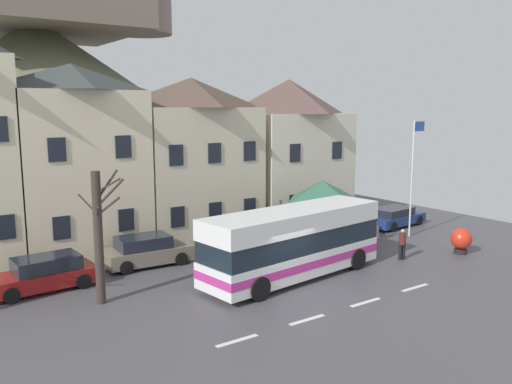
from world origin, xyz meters
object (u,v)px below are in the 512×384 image
townhouse_02 (192,158)px  pedestrian_00 (402,243)px  bus_shelter (322,191)px  parked_car_02 (310,225)px  flagpole (413,170)px  parked_car_01 (394,217)px  pedestrian_01 (376,233)px  bare_tree_01 (99,235)px  hilltop_castle (41,104)px  harbour_buoy (461,239)px  transit_bus (294,243)px  parked_car_00 (44,274)px  parked_car_03 (146,251)px  public_bench (264,232)px  townhouse_01 (75,160)px  townhouse_03 (288,151)px  pedestrian_02 (374,227)px

townhouse_02 → pedestrian_00: (6.07, -10.62, -3.78)m
bus_shelter → pedestrian_00: bus_shelter is taller
parked_car_02 → flagpole: flagpole is taller
bus_shelter → parked_car_01: bus_shelter is taller
pedestrian_01 → parked_car_01: bearing=31.6°
flagpole → bare_tree_01: 18.72m
hilltop_castle → harbour_buoy: size_ratio=31.59×
transit_bus → flagpole: 11.02m
bare_tree_01 → parked_car_00: bearing=117.5°
parked_car_02 → pedestrian_00: bearing=92.8°
parked_car_01 → parked_car_02: size_ratio=1.08×
transit_bus → parked_car_03: bearing=123.7°
public_bench → townhouse_01: bearing=158.4°
parked_car_02 → bare_tree_01: bearing=13.0°
hilltop_castle → townhouse_02: bearing=-77.1°
townhouse_02 → harbour_buoy: size_ratio=6.84×
townhouse_03 → flagpole: 8.49m
parked_car_01 → public_bench: (-8.97, 1.77, -0.14)m
townhouse_01 → public_bench: 11.00m
hilltop_castle → transit_bus: (3.97, -27.74, -6.27)m
flagpole → parked_car_03: bearing=167.2°
transit_bus → pedestrian_01: 6.64m
townhouse_03 → public_bench: bearing=-141.0°
townhouse_01 → harbour_buoy: townhouse_01 is taller
public_bench → flagpole: (7.76, -4.06, 3.49)m
bus_shelter → bare_tree_01: bearing=-171.8°
townhouse_03 → parked_car_00: townhouse_03 is taller
transit_bus → parked_car_02: 7.97m
parked_car_02 → bare_tree_01: (-13.81, -3.67, 2.09)m
townhouse_03 → parked_car_03: bearing=-160.0°
pedestrian_00 → parked_car_00: bearing=160.5°
parked_car_03 → townhouse_03: bearing=23.3°
bare_tree_01 → parked_car_02: bearing=14.9°
parked_car_00 → pedestrian_02: pedestrian_02 is taller
townhouse_03 → townhouse_02: bearing=-177.9°
parked_car_02 → public_bench: parked_car_02 is taller
harbour_buoy → pedestrian_02: bearing=114.6°
parked_car_00 → parked_car_03: bearing=-173.5°
pedestrian_02 → bare_tree_01: 15.92m
townhouse_03 → bus_shelter: townhouse_03 is taller
bus_shelter → flagpole: (5.52, -1.68, 1.00)m
townhouse_02 → pedestrian_01: townhouse_02 is taller
townhouse_02 → parked_car_02: 8.00m
bus_shelter → townhouse_01: bearing=152.3°
townhouse_01 → parked_car_02: bearing=-19.4°
hilltop_castle → parked_car_02: size_ratio=10.17×
bus_shelter → public_bench: 4.11m
parked_car_01 → pedestrian_01: (-5.25, -3.24, 0.31)m
townhouse_01 → flagpole: 18.84m
townhouse_03 → parked_car_03: size_ratio=2.24×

